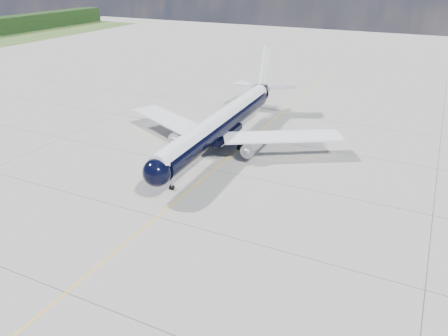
# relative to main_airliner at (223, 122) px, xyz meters

# --- Properties ---
(ground) EXTENTS (320.00, 320.00, 0.00)m
(ground) POSITION_rel_main_airliner_xyz_m (2.88, -4.08, -4.25)
(ground) COLOR #99978E
(ground) RESTS_ON ground
(taxiway_centerline) EXTENTS (0.16, 160.00, 0.01)m
(taxiway_centerline) POSITION_rel_main_airliner_xyz_m (2.88, -9.08, -4.24)
(taxiway_centerline) COLOR #FFB40D
(taxiway_centerline) RESTS_ON ground
(main_airliner) EXTENTS (38.93, 47.39, 13.69)m
(main_airliner) POSITION_rel_main_airliner_xyz_m (0.00, 0.00, 0.00)
(main_airliner) COLOR black
(main_airliner) RESTS_ON ground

